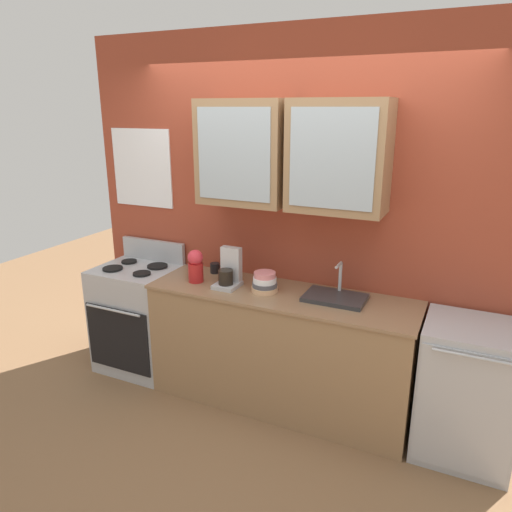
{
  "coord_description": "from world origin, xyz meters",
  "views": [
    {
      "loc": [
        1.2,
        -2.97,
        2.18
      ],
      "look_at": [
        -0.19,
        0.0,
        1.16
      ],
      "focal_mm": 33.57,
      "sensor_mm": 36.0,
      "label": 1
    }
  ],
  "objects_px": {
    "bowl_stack": "(265,283)",
    "coffee_maker": "(229,272)",
    "dishwasher": "(466,391)",
    "vase": "(196,266)",
    "cup_near_sink": "(215,268)",
    "stove_range": "(139,317)",
    "sink_faucet": "(335,297)"
  },
  "relations": [
    {
      "from": "vase",
      "to": "cup_near_sink",
      "type": "distance_m",
      "value": 0.26
    },
    {
      "from": "stove_range",
      "to": "sink_faucet",
      "type": "xyz_separation_m",
      "value": [
        1.69,
        0.05,
        0.46
      ]
    },
    {
      "from": "dishwasher",
      "to": "sink_faucet",
      "type": "bearing_deg",
      "value": 176.59
    },
    {
      "from": "bowl_stack",
      "to": "coffee_maker",
      "type": "bearing_deg",
      "value": -177.78
    },
    {
      "from": "sink_faucet",
      "to": "vase",
      "type": "distance_m",
      "value": 1.08
    },
    {
      "from": "coffee_maker",
      "to": "dishwasher",
      "type": "bearing_deg",
      "value": 0.71
    },
    {
      "from": "sink_faucet",
      "to": "bowl_stack",
      "type": "relative_size",
      "value": 2.18
    },
    {
      "from": "bowl_stack",
      "to": "dishwasher",
      "type": "distance_m",
      "value": 1.5
    },
    {
      "from": "stove_range",
      "to": "vase",
      "type": "height_order",
      "value": "vase"
    },
    {
      "from": "bowl_stack",
      "to": "dishwasher",
      "type": "height_order",
      "value": "bowl_stack"
    },
    {
      "from": "cup_near_sink",
      "to": "bowl_stack",
      "type": "bearing_deg",
      "value": -20.93
    },
    {
      "from": "dishwasher",
      "to": "coffee_maker",
      "type": "distance_m",
      "value": 1.78
    },
    {
      "from": "bowl_stack",
      "to": "dishwasher",
      "type": "relative_size",
      "value": 0.21
    },
    {
      "from": "vase",
      "to": "coffee_maker",
      "type": "height_order",
      "value": "coffee_maker"
    },
    {
      "from": "stove_range",
      "to": "coffee_maker",
      "type": "height_order",
      "value": "coffee_maker"
    },
    {
      "from": "bowl_stack",
      "to": "cup_near_sink",
      "type": "relative_size",
      "value": 1.76
    },
    {
      "from": "vase",
      "to": "dishwasher",
      "type": "relative_size",
      "value": 0.28
    },
    {
      "from": "dishwasher",
      "to": "coffee_maker",
      "type": "height_order",
      "value": "coffee_maker"
    },
    {
      "from": "sink_faucet",
      "to": "cup_near_sink",
      "type": "distance_m",
      "value": 1.04
    },
    {
      "from": "coffee_maker",
      "to": "bowl_stack",
      "type": "bearing_deg",
      "value": 2.22
    },
    {
      "from": "cup_near_sink",
      "to": "sink_faucet",
      "type": "bearing_deg",
      "value": -7.61
    },
    {
      "from": "coffee_maker",
      "to": "vase",
      "type": "bearing_deg",
      "value": -174.21
    },
    {
      "from": "vase",
      "to": "coffee_maker",
      "type": "distance_m",
      "value": 0.27
    },
    {
      "from": "stove_range",
      "to": "vase",
      "type": "xyz_separation_m",
      "value": [
        0.62,
        -0.05,
        0.57
      ]
    },
    {
      "from": "sink_faucet",
      "to": "bowl_stack",
      "type": "height_order",
      "value": "sink_faucet"
    },
    {
      "from": "stove_range",
      "to": "dishwasher",
      "type": "relative_size",
      "value": 1.2
    },
    {
      "from": "vase",
      "to": "coffee_maker",
      "type": "bearing_deg",
      "value": 5.79
    },
    {
      "from": "vase",
      "to": "cup_near_sink",
      "type": "height_order",
      "value": "vase"
    },
    {
      "from": "bowl_stack",
      "to": "coffee_maker",
      "type": "height_order",
      "value": "coffee_maker"
    },
    {
      "from": "coffee_maker",
      "to": "stove_range",
      "type": "bearing_deg",
      "value": 178.39
    },
    {
      "from": "dishwasher",
      "to": "vase",
      "type": "bearing_deg",
      "value": -178.59
    },
    {
      "from": "cup_near_sink",
      "to": "coffee_maker",
      "type": "distance_m",
      "value": 0.33
    }
  ]
}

